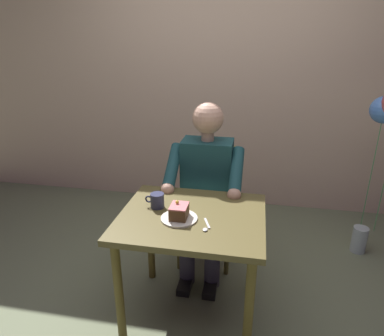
{
  "coord_description": "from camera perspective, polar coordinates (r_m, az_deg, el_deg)",
  "views": [
    {
      "loc": [
        -0.33,
        1.72,
        1.68
      ],
      "look_at": [
        0.02,
        -0.1,
        0.96
      ],
      "focal_mm": 32.2,
      "sensor_mm": 36.0,
      "label": 1
    }
  ],
  "objects": [
    {
      "name": "dessert_plate",
      "position": [
        1.95,
        -2.13,
        -8.31
      ],
      "size": [
        0.21,
        0.21,
        0.01
      ],
      "primitive_type": "cylinder",
      "color": "silver",
      "rests_on": "dining_table"
    },
    {
      "name": "seated_person",
      "position": [
        2.48,
        2.22,
        -3.26
      ],
      "size": [
        0.53,
        0.58,
        1.26
      ],
      "color": "#1B474C",
      "rests_on": "ground"
    },
    {
      "name": "cake_slice",
      "position": [
        1.93,
        -2.15,
        -7.18
      ],
      "size": [
        0.1,
        0.12,
        0.1
      ],
      "color": "#52351E",
      "rests_on": "dessert_plate"
    },
    {
      "name": "cafe_rear_panel",
      "position": [
        3.45,
        5.61,
        18.05
      ],
      "size": [
        6.4,
        0.12,
        3.0
      ],
      "primitive_type": "cube",
      "color": "beige",
      "rests_on": "ground"
    },
    {
      "name": "coffee_cup",
      "position": [
        2.07,
        -5.81,
        -5.33
      ],
      "size": [
        0.12,
        0.08,
        0.09
      ],
      "color": "#292C49",
      "rests_on": "dining_table"
    },
    {
      "name": "chair",
      "position": [
        2.7,
        2.72,
        -5.04
      ],
      "size": [
        0.42,
        0.42,
        0.89
      ],
      "color": "brown",
      "rests_on": "ground"
    },
    {
      "name": "dessert_spoon",
      "position": [
        1.88,
        2.34,
        -9.68
      ],
      "size": [
        0.05,
        0.14,
        0.01
      ],
      "color": "silver",
      "rests_on": "dining_table"
    },
    {
      "name": "dining_table",
      "position": [
        2.05,
        -0.02,
        -10.31
      ],
      "size": [
        0.83,
        0.71,
        0.71
      ],
      "color": "brown",
      "rests_on": "ground"
    },
    {
      "name": "ground_plane",
      "position": [
        2.42,
        -0.02,
        -22.7
      ],
      "size": [
        14.0,
        14.0,
        0.0
      ],
      "primitive_type": "plane",
      "color": "#6E7759"
    }
  ]
}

